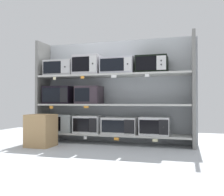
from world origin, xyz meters
TOP-DOWN VIEW (x-y plane):
  - ground at (0.00, -1.00)m, footprint 6.59×6.00m
  - back_panel at (0.00, 0.24)m, footprint 2.79×0.04m
  - upright_left at (-1.32, 0.00)m, footprint 0.05×0.45m
  - upright_right at (1.32, 0.00)m, footprint 0.05×0.45m
  - shelf_0 at (0.00, 0.00)m, footprint 2.59×0.45m
  - microwave_0 at (-0.97, -0.00)m, footprint 0.53×0.35m
  - microwave_1 at (-0.43, -0.00)m, footprint 0.45×0.38m
  - microwave_2 at (0.14, -0.00)m, footprint 0.58×0.35m
  - microwave_3 at (0.72, -0.00)m, footprint 0.47×0.37m
  - price_tag_0 at (-0.95, -0.23)m, footprint 0.08×0.00m
  - price_tag_1 at (-0.40, -0.23)m, footprint 0.05×0.00m
  - price_tag_2 at (0.14, -0.23)m, footprint 0.08×0.00m
  - price_tag_3 at (0.75, -0.23)m, footprint 0.08×0.00m
  - shelf_1 at (0.00, 0.00)m, footprint 2.59×0.45m
  - microwave_4 at (-0.98, -0.00)m, footprint 0.51×0.40m
  - microwave_5 at (-0.41, -0.00)m, footprint 0.42×0.36m
  - price_tag_4 at (-1.02, -0.23)m, footprint 0.07×0.00m
  - price_tag_5 at (-0.38, -0.23)m, footprint 0.09×0.00m
  - shelf_2 at (0.00, 0.00)m, footprint 2.59×0.45m
  - microwave_6 at (-0.97, -0.00)m, footprint 0.53×0.36m
  - microwave_7 at (-0.43, -0.00)m, footprint 0.46×0.42m
  - microwave_8 at (0.11, -0.00)m, footprint 0.56×0.42m
  - microwave_9 at (0.68, -0.00)m, footprint 0.50×0.42m
  - price_tag_6 at (-0.96, -0.23)m, footprint 0.05×0.00m
  - price_tag_7 at (-0.45, -0.23)m, footprint 0.06×0.00m
  - price_tag_8 at (0.10, -0.23)m, footprint 0.09×0.00m
  - price_tag_9 at (0.63, -0.23)m, footprint 0.07×0.00m
  - shipping_carton at (-1.00, -0.59)m, footprint 0.39×0.39m

SIDE VIEW (x-z plane):
  - ground at x=0.00m, z-range -0.02..0.00m
  - price_tag_1 at x=-0.40m, z-range 0.09..0.14m
  - price_tag_0 at x=-0.95m, z-range 0.09..0.14m
  - price_tag_2 at x=0.14m, z-range 0.09..0.14m
  - price_tag_3 at x=0.75m, z-range 0.09..0.14m
  - shelf_0 at x=0.00m, z-range 0.14..0.17m
  - shipping_carton at x=-1.00m, z-range 0.00..0.51m
  - microwave_2 at x=0.14m, z-range 0.17..0.45m
  - microwave_3 at x=0.72m, z-range 0.17..0.46m
  - microwave_1 at x=-0.43m, z-range 0.17..0.46m
  - microwave_0 at x=-0.97m, z-range 0.17..0.48m
  - price_tag_4 at x=-1.02m, z-range 0.59..0.64m
  - price_tag_5 at x=-0.38m, z-range 0.60..0.64m
  - shelf_1 at x=0.00m, z-range 0.64..0.67m
  - microwave_5 at x=-0.41m, z-range 0.67..0.98m
  - microwave_4 at x=-0.98m, z-range 0.67..0.98m
  - back_panel at x=0.00m, z-range 0.00..1.79m
  - upright_left at x=-1.32m, z-range 0.00..1.79m
  - upright_right at x=1.32m, z-range 0.00..1.79m
  - price_tag_6 at x=-0.96m, z-range 1.09..1.14m
  - price_tag_8 at x=0.10m, z-range 1.09..1.14m
  - price_tag_7 at x=-0.45m, z-range 1.09..1.14m
  - price_tag_9 at x=0.63m, z-range 1.09..1.14m
  - shelf_2 at x=0.00m, z-range 1.14..1.17m
  - microwave_8 at x=0.11m, z-range 1.17..1.44m
  - microwave_9 at x=0.68m, z-range 1.17..1.45m
  - microwave_6 at x=-0.97m, z-range 1.17..1.45m
  - microwave_7 at x=-0.43m, z-range 1.17..1.51m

